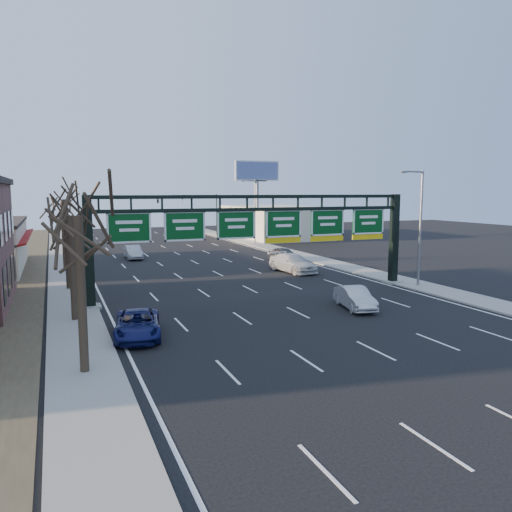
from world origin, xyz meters
name	(u,v)px	position (x,y,z in m)	size (l,w,h in m)	color
ground	(313,320)	(0.00, 0.00, 0.00)	(160.00, 160.00, 0.00)	black
sidewalk_left	(67,278)	(-12.80, 20.00, 0.06)	(3.00, 120.00, 0.12)	gray
sidewalk_right	(329,262)	(12.80, 20.00, 0.06)	(3.00, 120.00, 0.12)	gray
lane_markings	(211,270)	(0.00, 20.00, 0.01)	(21.60, 120.00, 0.01)	white
sign_gantry	(262,231)	(0.16, 8.00, 4.63)	(24.60, 1.20, 7.20)	black
building_right_distant	(274,222)	(20.00, 50.00, 2.50)	(12.00, 20.00, 5.00)	beige
tree_near	(77,189)	(-12.80, -4.00, 7.48)	(3.60, 3.60, 8.86)	black
tree_gantry	(69,197)	(-12.80, 5.00, 7.11)	(3.60, 3.60, 8.48)	black
tree_mid	(64,185)	(-12.80, 15.00, 7.85)	(3.60, 3.60, 9.24)	black
tree_far	(62,191)	(-12.80, 25.00, 7.48)	(3.60, 3.60, 8.86)	black
streetlight_near	(419,222)	(12.47, 6.00, 5.08)	(2.15, 0.22, 9.00)	slate
streetlight_far	(254,208)	(12.47, 40.00, 5.08)	(2.15, 0.22, 9.00)	slate
billboard_right	(257,180)	(15.00, 44.98, 9.06)	(7.00, 0.50, 12.00)	slate
traffic_signal_mast	(181,203)	(5.69, 55.00, 5.50)	(10.16, 0.54, 7.00)	black
car_blue_suv	(137,324)	(-9.97, 0.41, 0.68)	(2.25, 4.87, 1.35)	#121751
car_silver_sedan	(355,298)	(3.85, 1.57, 0.69)	(1.47, 4.21, 1.39)	#B2B2B7
car_white_wagon	(293,263)	(6.75, 16.27, 0.83)	(2.33, 5.73, 1.66)	silver
car_grey_far	(284,254)	(9.10, 23.13, 0.73)	(1.73, 4.30, 1.47)	#404345
car_silver_distant	(133,252)	(-5.60, 31.00, 0.74)	(1.56, 4.48, 1.48)	#9E9EA3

